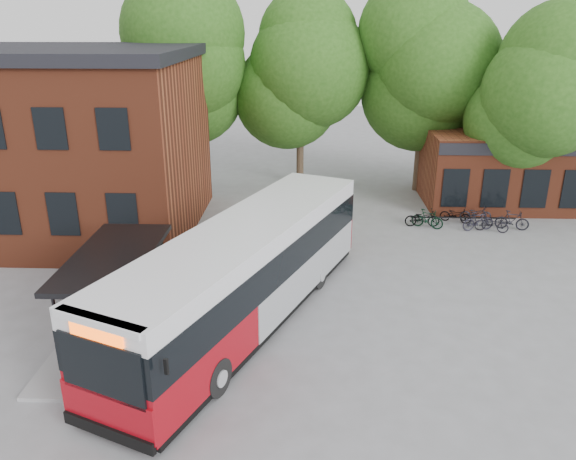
{
  "coord_description": "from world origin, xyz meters",
  "views": [
    {
      "loc": [
        1.53,
        -16.72,
        9.72
      ],
      "look_at": [
        0.76,
        3.59,
        2.0
      ],
      "focal_mm": 35.0,
      "sensor_mm": 36.0,
      "label": 1
    }
  ],
  "objects_px": {
    "bicycle_4": "(476,214)",
    "bicycle_7": "(512,220)",
    "bicycle_0": "(422,218)",
    "bicycle_1": "(427,219)",
    "bicycle_5": "(478,221)",
    "bicycle_6": "(492,224)",
    "city_bus": "(246,274)",
    "bicycle_2": "(455,215)",
    "bus_shelter": "(117,295)"
  },
  "relations": [
    {
      "from": "bicycle_6",
      "to": "bicycle_4",
      "type": "bearing_deg",
      "value": 31.78
    },
    {
      "from": "city_bus",
      "to": "bicycle_7",
      "type": "distance_m",
      "value": 15.18
    },
    {
      "from": "bicycle_0",
      "to": "bicycle_6",
      "type": "relative_size",
      "value": 1.09
    },
    {
      "from": "bicycle_0",
      "to": "bicycle_4",
      "type": "relative_size",
      "value": 1.08
    },
    {
      "from": "bicycle_1",
      "to": "bicycle_5",
      "type": "bearing_deg",
      "value": -71.38
    },
    {
      "from": "bicycle_0",
      "to": "bicycle_6",
      "type": "height_order",
      "value": "bicycle_0"
    },
    {
      "from": "bicycle_2",
      "to": "bicycle_4",
      "type": "bearing_deg",
      "value": -57.96
    },
    {
      "from": "bicycle_1",
      "to": "bicycle_2",
      "type": "distance_m",
      "value": 1.81
    },
    {
      "from": "bicycle_6",
      "to": "bicycle_7",
      "type": "relative_size",
      "value": 0.98
    },
    {
      "from": "city_bus",
      "to": "bicycle_5",
      "type": "height_order",
      "value": "city_bus"
    },
    {
      "from": "bus_shelter",
      "to": "bicycle_0",
      "type": "bearing_deg",
      "value": 42.24
    },
    {
      "from": "bicycle_1",
      "to": "bicycle_4",
      "type": "height_order",
      "value": "bicycle_1"
    },
    {
      "from": "bus_shelter",
      "to": "bicycle_0",
      "type": "distance_m",
      "value": 15.81
    },
    {
      "from": "bicycle_2",
      "to": "bicycle_6",
      "type": "relative_size",
      "value": 0.98
    },
    {
      "from": "bicycle_4",
      "to": "bicycle_7",
      "type": "distance_m",
      "value": 1.84
    },
    {
      "from": "bicycle_2",
      "to": "bicycle_5",
      "type": "distance_m",
      "value": 1.4
    },
    {
      "from": "bicycle_0",
      "to": "bicycle_4",
      "type": "distance_m",
      "value": 2.98
    },
    {
      "from": "bicycle_1",
      "to": "bicycle_0",
      "type": "bearing_deg",
      "value": 73.77
    },
    {
      "from": "city_bus",
      "to": "bicycle_2",
      "type": "xyz_separation_m",
      "value": [
        9.48,
        10.19,
        -1.32
      ]
    },
    {
      "from": "bicycle_5",
      "to": "bicycle_6",
      "type": "relative_size",
      "value": 1.03
    },
    {
      "from": "bicycle_0",
      "to": "bicycle_1",
      "type": "xyz_separation_m",
      "value": [
        0.21,
        -0.18,
        0.03
      ]
    },
    {
      "from": "bicycle_1",
      "to": "bicycle_5",
      "type": "distance_m",
      "value": 2.42
    },
    {
      "from": "bicycle_0",
      "to": "bus_shelter",
      "type": "bearing_deg",
      "value": 132.89
    },
    {
      "from": "bus_shelter",
      "to": "bicycle_4",
      "type": "xyz_separation_m",
      "value": [
        14.53,
        11.48,
        -1.04
      ]
    },
    {
      "from": "city_bus",
      "to": "bicycle_7",
      "type": "xyz_separation_m",
      "value": [
        11.98,
        9.23,
        -1.24
      ]
    },
    {
      "from": "bicycle_1",
      "to": "bicycle_4",
      "type": "distance_m",
      "value": 2.84
    },
    {
      "from": "bicycle_1",
      "to": "bus_shelter",
      "type": "bearing_deg",
      "value": 156.05
    },
    {
      "from": "bicycle_5",
      "to": "bicycle_6",
      "type": "distance_m",
      "value": 0.63
    },
    {
      "from": "bicycle_2",
      "to": "bicycle_5",
      "type": "xyz_separation_m",
      "value": [
        0.82,
        -1.14,
        0.08
      ]
    },
    {
      "from": "bus_shelter",
      "to": "bicycle_2",
      "type": "xyz_separation_m",
      "value": [
        13.47,
        11.3,
        -1.05
      ]
    },
    {
      "from": "bicycle_5",
      "to": "bicycle_7",
      "type": "distance_m",
      "value": 1.69
    },
    {
      "from": "bicycle_0",
      "to": "bicycle_6",
      "type": "xyz_separation_m",
      "value": [
        3.22,
        -0.6,
        -0.04
      ]
    },
    {
      "from": "bicycle_2",
      "to": "bicycle_7",
      "type": "relative_size",
      "value": 0.96
    },
    {
      "from": "bicycle_4",
      "to": "bicycle_6",
      "type": "distance_m",
      "value": 1.52
    },
    {
      "from": "bicycle_5",
      "to": "bicycle_7",
      "type": "xyz_separation_m",
      "value": [
        1.68,
        0.18,
        -0.01
      ]
    },
    {
      "from": "bicycle_0",
      "to": "bicycle_1",
      "type": "relative_size",
      "value": 1.08
    },
    {
      "from": "bicycle_1",
      "to": "bicycle_4",
      "type": "xyz_separation_m",
      "value": [
        2.64,
        1.06,
        -0.06
      ]
    },
    {
      "from": "bicycle_5",
      "to": "bicycle_6",
      "type": "xyz_separation_m",
      "value": [
        0.6,
        -0.15,
        -0.07
      ]
    },
    {
      "from": "city_bus",
      "to": "bicycle_1",
      "type": "distance_m",
      "value": 12.28
    },
    {
      "from": "bus_shelter",
      "to": "bicycle_7",
      "type": "bearing_deg",
      "value": 32.92
    },
    {
      "from": "bus_shelter",
      "to": "bicycle_5",
      "type": "xyz_separation_m",
      "value": [
        14.29,
        10.16,
        -0.96
      ]
    },
    {
      "from": "bicycle_5",
      "to": "bicycle_6",
      "type": "height_order",
      "value": "bicycle_5"
    },
    {
      "from": "city_bus",
      "to": "bicycle_5",
      "type": "xyz_separation_m",
      "value": [
        10.3,
        9.05,
        -1.24
      ]
    },
    {
      "from": "city_bus",
      "to": "bicycle_4",
      "type": "relative_size",
      "value": 8.63
    },
    {
      "from": "bicycle_5",
      "to": "city_bus",
      "type": "bearing_deg",
      "value": 117.24
    },
    {
      "from": "city_bus",
      "to": "bicycle_7",
      "type": "relative_size",
      "value": 8.51
    },
    {
      "from": "bicycle_2",
      "to": "bicycle_7",
      "type": "height_order",
      "value": "bicycle_7"
    },
    {
      "from": "city_bus",
      "to": "bicycle_6",
      "type": "height_order",
      "value": "city_bus"
    },
    {
      "from": "bicycle_4",
      "to": "bicycle_5",
      "type": "distance_m",
      "value": 1.34
    },
    {
      "from": "bicycle_6",
      "to": "bus_shelter",
      "type": "bearing_deg",
      "value": 141.7
    }
  ]
}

